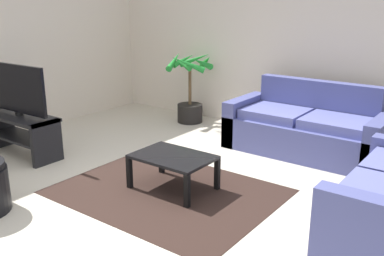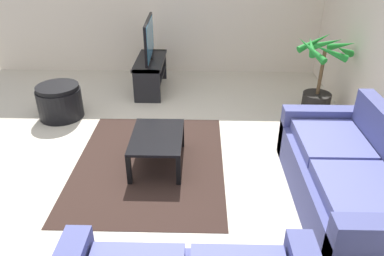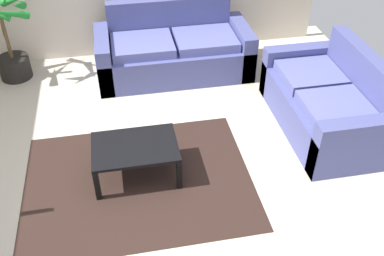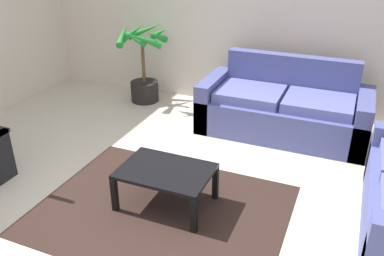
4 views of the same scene
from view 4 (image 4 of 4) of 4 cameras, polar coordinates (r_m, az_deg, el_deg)
ground_plane at (r=3.64m, az=-8.10°, el=-13.19°), size 6.60×6.60×0.00m
wall_back at (r=5.68m, az=6.95°, el=16.28°), size 6.00×0.06×2.70m
couch_main at (r=5.13m, az=12.66°, el=2.51°), size 1.99×0.90×0.90m
coffee_table at (r=3.67m, az=-3.70°, el=-6.50°), size 0.82×0.57×0.37m
area_rug at (r=3.78m, az=-4.25°, el=-11.31°), size 2.20×1.70×0.01m
potted_palm at (r=5.96m, az=-6.77°, el=8.25°), size 0.78×0.81×1.12m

